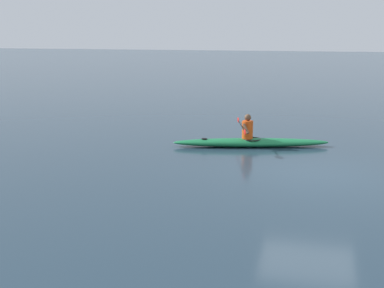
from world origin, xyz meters
The scene contains 3 objects.
ground_plane centered at (0.00, 0.00, 0.00)m, with size 160.00×160.00×0.00m, color #233847.
kayak centered at (1.97, -2.83, 0.13)m, with size 4.99×1.87×0.26m.
kayaker centered at (2.10, -2.79, 0.61)m, with size 0.70×2.42×0.79m.
Camera 1 is at (-0.11, 13.03, 3.65)m, focal length 47.55 mm.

